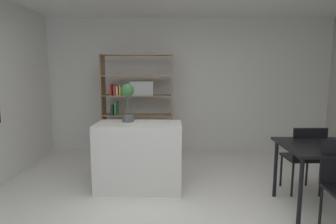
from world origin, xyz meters
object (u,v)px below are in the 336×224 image
open_bookshelf (134,105)px  dining_table (323,154)px  potted_plant_on_island (128,98)px  kitchen_island (139,156)px  dining_chair_far (305,154)px

open_bookshelf → dining_table: open_bookshelf is taller
potted_plant_on_island → open_bookshelf: 1.56m
dining_table → kitchen_island: bearing=164.8°
potted_plant_on_island → dining_chair_far: potted_plant_on_island is taller
potted_plant_on_island → open_bookshelf: open_bookshelf is taller
kitchen_island → dining_chair_far: size_ratio=1.27×
kitchen_island → open_bookshelf: bearing=100.5°
kitchen_island → potted_plant_on_island: size_ratio=2.18×
dining_chair_far → kitchen_island: bearing=-6.8°
kitchen_island → dining_chair_far: 2.19m
potted_plant_on_island → open_bookshelf: (-0.14, 1.53, -0.28)m
potted_plant_on_island → open_bookshelf: bearing=95.2°
dining_table → open_bookshelf: bearing=138.1°
open_bookshelf → dining_chair_far: bearing=-35.5°
kitchen_island → potted_plant_on_island: 0.81m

